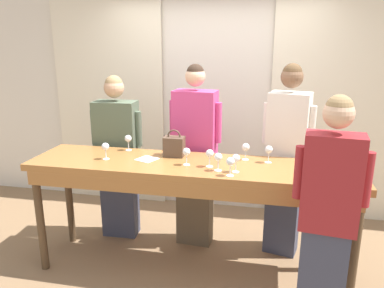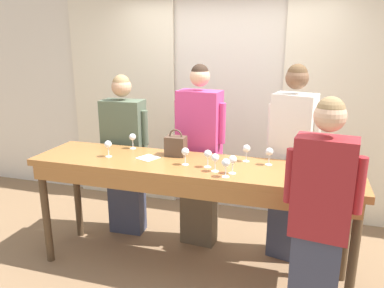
{
  "view_description": "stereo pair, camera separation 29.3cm",
  "coord_description": "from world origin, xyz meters",
  "px_view_note": "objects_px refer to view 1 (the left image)",
  "views": [
    {
      "loc": [
        0.62,
        -2.95,
        2.04
      ],
      "look_at": [
        0.0,
        0.07,
        1.18
      ],
      "focal_mm": 35.0,
      "sensor_mm": 36.0,
      "label": 1
    },
    {
      "loc": [
        0.91,
        -2.88,
        2.04
      ],
      "look_at": [
        0.0,
        0.07,
        1.18
      ],
      "focal_mm": 35.0,
      "sensor_mm": 36.0,
      "label": 2
    }
  ],
  "objects_px": {
    "wine_glass_front_right": "(187,152)",
    "wine_glass_back_mid": "(218,158)",
    "tasting_bar": "(190,176)",
    "wine_glass_by_bottle": "(246,148)",
    "wine_glass_by_handbag": "(236,159)",
    "wine_glass_near_host": "(230,162)",
    "wine_glass_front_left": "(210,154)",
    "wine_bottle": "(334,164)",
    "wine_glass_front_mid": "(327,170)",
    "guest_olive_jacket": "(118,157)",
    "wine_glass_back_right": "(315,169)",
    "wine_glass_center_mid": "(105,147)",
    "handbag": "(174,146)",
    "wine_glass_center_left": "(269,150)",
    "guest_cream_sweater": "(286,160)",
    "wine_glass_center_right": "(318,161)",
    "guest_pink_top": "(195,156)",
    "host_pouring": "(328,218)",
    "wine_glass_back_left": "(128,139)"
  },
  "relations": [
    {
      "from": "wine_glass_front_left",
      "to": "guest_olive_jacket",
      "type": "height_order",
      "value": "guest_olive_jacket"
    },
    {
      "from": "wine_bottle",
      "to": "wine_glass_center_mid",
      "type": "distance_m",
      "value": 1.88
    },
    {
      "from": "wine_glass_center_right",
      "to": "wine_glass_back_mid",
      "type": "height_order",
      "value": "same"
    },
    {
      "from": "wine_glass_by_bottle",
      "to": "wine_glass_near_host",
      "type": "bearing_deg",
      "value": -101.77
    },
    {
      "from": "wine_glass_center_right",
      "to": "wine_glass_center_mid",
      "type": "bearing_deg",
      "value": 178.92
    },
    {
      "from": "guest_olive_jacket",
      "to": "wine_glass_center_right",
      "type": "bearing_deg",
      "value": -17.17
    },
    {
      "from": "wine_glass_near_host",
      "to": "wine_glass_front_mid",
      "type": "bearing_deg",
      "value": -2.17
    },
    {
      "from": "wine_glass_center_left",
      "to": "wine_glass_by_bottle",
      "type": "distance_m",
      "value": 0.2
    },
    {
      "from": "wine_glass_by_handbag",
      "to": "guest_olive_jacket",
      "type": "bearing_deg",
      "value": 152.66
    },
    {
      "from": "wine_glass_front_right",
      "to": "wine_glass_back_mid",
      "type": "distance_m",
      "value": 0.29
    },
    {
      "from": "wine_glass_back_mid",
      "to": "wine_glass_by_handbag",
      "type": "xyz_separation_m",
      "value": [
        0.14,
        -0.01,
        0.0
      ]
    },
    {
      "from": "wine_glass_back_left",
      "to": "host_pouring",
      "type": "distance_m",
      "value": 1.9
    },
    {
      "from": "wine_glass_center_right",
      "to": "wine_glass_near_host",
      "type": "height_order",
      "value": "same"
    },
    {
      "from": "wine_glass_by_handbag",
      "to": "wine_glass_front_right",
      "type": "bearing_deg",
      "value": 167.18
    },
    {
      "from": "wine_glass_back_left",
      "to": "guest_cream_sweater",
      "type": "relative_size",
      "value": 0.08
    },
    {
      "from": "wine_glass_by_handbag",
      "to": "tasting_bar",
      "type": "bearing_deg",
      "value": 162.0
    },
    {
      "from": "wine_glass_center_left",
      "to": "wine_glass_by_handbag",
      "type": "xyz_separation_m",
      "value": [
        -0.25,
        -0.3,
        0.0
      ]
    },
    {
      "from": "wine_glass_near_host",
      "to": "guest_cream_sweater",
      "type": "bearing_deg",
      "value": 58.87
    },
    {
      "from": "wine_bottle",
      "to": "wine_glass_by_bottle",
      "type": "xyz_separation_m",
      "value": [
        -0.68,
        0.3,
        -0.0
      ]
    },
    {
      "from": "wine_glass_front_left",
      "to": "wine_glass_by_handbag",
      "type": "xyz_separation_m",
      "value": [
        0.22,
        -0.09,
        0.0
      ]
    },
    {
      "from": "guest_olive_jacket",
      "to": "guest_cream_sweater",
      "type": "xyz_separation_m",
      "value": [
        1.69,
        0.0,
        0.08
      ]
    },
    {
      "from": "wine_glass_front_left",
      "to": "wine_glass_center_left",
      "type": "distance_m",
      "value": 0.52
    },
    {
      "from": "wine_glass_front_left",
      "to": "wine_glass_back_left",
      "type": "relative_size",
      "value": 1.0
    },
    {
      "from": "guest_olive_jacket",
      "to": "tasting_bar",
      "type": "bearing_deg",
      "value": -31.13
    },
    {
      "from": "wine_glass_front_right",
      "to": "guest_pink_top",
      "type": "relative_size",
      "value": 0.08
    },
    {
      "from": "tasting_bar",
      "to": "guest_olive_jacket",
      "type": "distance_m",
      "value": 1.03
    },
    {
      "from": "wine_glass_by_handbag",
      "to": "wine_glass_back_right",
      "type": "bearing_deg",
      "value": -11.52
    },
    {
      "from": "wine_glass_near_host",
      "to": "wine_glass_front_left",
      "type": "bearing_deg",
      "value": 136.19
    },
    {
      "from": "wine_glass_front_right",
      "to": "guest_olive_jacket",
      "type": "height_order",
      "value": "guest_olive_jacket"
    },
    {
      "from": "wine_glass_center_left",
      "to": "wine_glass_by_bottle",
      "type": "height_order",
      "value": "same"
    },
    {
      "from": "handbag",
      "to": "wine_glass_center_left",
      "type": "relative_size",
      "value": 1.65
    },
    {
      "from": "wine_glass_front_left",
      "to": "tasting_bar",
      "type": "bearing_deg",
      "value": 167.15
    },
    {
      "from": "wine_glass_center_right",
      "to": "wine_glass_by_handbag",
      "type": "xyz_separation_m",
      "value": [
        -0.62,
        -0.07,
        0.0
      ]
    },
    {
      "from": "tasting_bar",
      "to": "wine_glass_front_right",
      "type": "distance_m",
      "value": 0.22
    },
    {
      "from": "wine_glass_near_host",
      "to": "wine_glass_back_left",
      "type": "bearing_deg",
      "value": 153.9
    },
    {
      "from": "wine_bottle",
      "to": "wine_glass_front_right",
      "type": "xyz_separation_m",
      "value": [
        -1.15,
        0.06,
        -0.0
      ]
    },
    {
      "from": "wine_glass_front_right",
      "to": "wine_glass_center_mid",
      "type": "bearing_deg",
      "value": 179.12
    },
    {
      "from": "wine_glass_back_right",
      "to": "guest_pink_top",
      "type": "height_order",
      "value": "guest_pink_top"
    },
    {
      "from": "wine_glass_front_right",
      "to": "wine_glass_by_bottle",
      "type": "relative_size",
      "value": 1.0
    },
    {
      "from": "wine_glass_front_mid",
      "to": "wine_glass_back_right",
      "type": "xyz_separation_m",
      "value": [
        -0.08,
        -0.0,
        0.0
      ]
    },
    {
      "from": "wine_bottle",
      "to": "wine_glass_front_mid",
      "type": "height_order",
      "value": "wine_bottle"
    },
    {
      "from": "wine_glass_back_mid",
      "to": "host_pouring",
      "type": "relative_size",
      "value": 0.09
    },
    {
      "from": "wine_glass_by_handbag",
      "to": "guest_cream_sweater",
      "type": "xyz_separation_m",
      "value": [
        0.42,
        0.66,
        -0.19
      ]
    },
    {
      "from": "wine_glass_center_left",
      "to": "wine_glass_center_mid",
      "type": "relative_size",
      "value": 1.0
    },
    {
      "from": "wine_glass_by_bottle",
      "to": "guest_pink_top",
      "type": "distance_m",
      "value": 0.64
    },
    {
      "from": "wine_glass_back_mid",
      "to": "guest_cream_sweater",
      "type": "xyz_separation_m",
      "value": [
        0.56,
        0.65,
        -0.19
      ]
    },
    {
      "from": "wine_glass_front_left",
      "to": "wine_glass_back_mid",
      "type": "height_order",
      "value": "same"
    },
    {
      "from": "tasting_bar",
      "to": "wine_glass_back_mid",
      "type": "height_order",
      "value": "wine_glass_back_mid"
    },
    {
      "from": "tasting_bar",
      "to": "wine_glass_by_bottle",
      "type": "height_order",
      "value": "wine_glass_by_bottle"
    },
    {
      "from": "guest_cream_sweater",
      "to": "wine_glass_front_left",
      "type": "bearing_deg",
      "value": -138.41
    }
  ]
}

